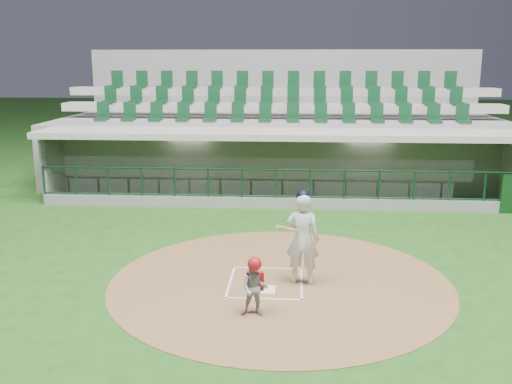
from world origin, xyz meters
TOP-DOWN VIEW (x-y plane):
  - ground at (0.00, 0.00)m, footprint 120.00×120.00m
  - dirt_circle at (0.30, -0.20)m, footprint 7.20×7.20m
  - home_plate at (0.00, -0.70)m, footprint 0.43×0.43m
  - batter_box_chalk at (0.00, -0.30)m, footprint 1.55×1.80m
  - dugout_structure at (0.10, 7.82)m, footprint 16.40×3.70m
  - seating_deck at (0.00, 10.91)m, footprint 17.00×6.72m
  - batter at (0.75, -0.25)m, footprint 0.93×0.93m
  - catcher at (-0.12, -1.88)m, footprint 0.52×0.41m

SIDE VIEW (x-z plane):
  - ground at x=0.00m, z-range 0.00..0.00m
  - dirt_circle at x=0.30m, z-range 0.00..0.01m
  - batter_box_chalk at x=0.00m, z-range 0.01..0.02m
  - home_plate at x=0.00m, z-range 0.01..0.03m
  - catcher at x=-0.12m, z-range 0.01..1.14m
  - dugout_structure at x=0.10m, z-range -0.54..2.46m
  - batter at x=0.75m, z-range 0.00..2.02m
  - seating_deck at x=0.00m, z-range -1.15..4.00m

